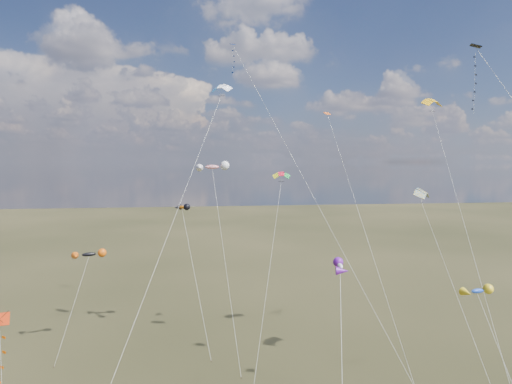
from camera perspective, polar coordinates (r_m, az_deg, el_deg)
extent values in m
cube|color=black|center=(46.27, 25.77, 16.12)|extent=(1.19, 1.21, 0.31)
cube|color=#071949|center=(66.67, -2.92, 17.96)|extent=(0.92, 0.89, 0.28)
cylinder|color=silver|center=(51.38, 6.60, 0.60)|extent=(14.30, 29.51, 38.36)
cube|color=#CC521B|center=(54.53, 8.89, 9.68)|extent=(0.94, 0.90, 0.37)
cylinder|color=silver|center=(48.33, 13.88, -6.07)|extent=(4.34, 15.54, 27.66)
cylinder|color=silver|center=(49.36, 25.23, -5.32)|extent=(0.63, 16.70, 29.00)
cylinder|color=silver|center=(43.09, -11.15, -5.07)|extent=(11.83, 23.10, 30.84)
cylinder|color=silver|center=(47.98, 24.06, -11.65)|extent=(2.46, 10.40, 19.00)
cylinder|color=silver|center=(48.86, 1.57, -10.07)|extent=(4.89, 10.89, 20.61)
ellipsoid|color=black|center=(58.01, -20.16, -7.33)|extent=(3.50, 2.05, 1.07)
cylinder|color=silver|center=(56.96, -21.99, -13.31)|extent=(2.70, 5.67, 11.06)
cube|color=#332316|center=(56.58, -23.96, -19.36)|extent=(0.10, 0.10, 0.12)
ellipsoid|color=#CE630B|center=(58.80, -9.24, -1.88)|extent=(2.16, 2.39, 1.00)
cylinder|color=silver|center=(55.55, -7.56, -10.71)|extent=(3.25, 9.45, 16.26)
cube|color=#332316|center=(53.79, -5.60, -20.30)|extent=(0.10, 0.10, 0.12)
ellipsoid|color=white|center=(30.69, 10.48, -9.08)|extent=(1.09, 2.17, 0.74)
ellipsoid|color=red|center=(57.05, -5.48, 3.14)|extent=(3.51, 1.43, 1.37)
cylinder|color=silver|center=(52.25, -3.86, -8.73)|extent=(2.28, 12.24, 21.39)
cube|color=#332316|center=(50.08, -1.86, -22.19)|extent=(0.10, 0.10, 0.12)
ellipsoid|color=blue|center=(43.61, 25.96, -11.06)|extent=(2.46, 1.27, 1.02)
cylinder|color=silver|center=(42.51, 29.16, -19.45)|extent=(0.52, 7.87, 11.12)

